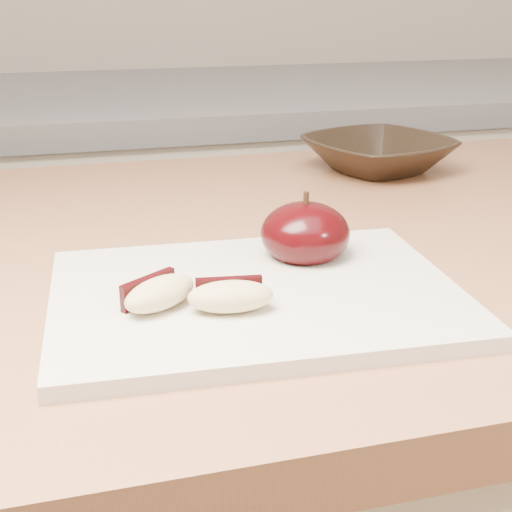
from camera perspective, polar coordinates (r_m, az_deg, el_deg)
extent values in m
cube|color=silver|center=(1.46, -10.23, -6.49)|extent=(2.40, 0.60, 0.90)
cube|color=slate|center=(1.31, -11.57, 12.05)|extent=(2.40, 0.62, 0.04)
cube|color=#B0724C|center=(0.64, -6.63, -0.63)|extent=(1.64, 0.64, 0.04)
cube|color=beige|center=(0.51, 0.00, -3.21)|extent=(0.30, 0.23, 0.01)
ellipsoid|color=black|center=(0.57, 3.96, 1.79)|extent=(0.09, 0.09, 0.05)
cylinder|color=black|center=(0.56, 4.03, 4.64)|extent=(0.00, 0.00, 0.01)
ellipsoid|color=#D3BE86|center=(0.48, -7.67, -2.97)|extent=(0.06, 0.06, 0.02)
cube|color=black|center=(0.49, -8.62, -2.68)|extent=(0.04, 0.03, 0.02)
ellipsoid|color=#D3BE86|center=(0.47, -2.04, -3.27)|extent=(0.06, 0.04, 0.02)
cube|color=black|center=(0.48, -2.18, -2.77)|extent=(0.05, 0.01, 0.02)
imported|color=black|center=(0.89, 9.72, 8.04)|extent=(0.21, 0.21, 0.04)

